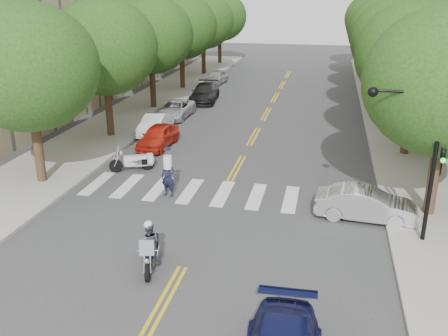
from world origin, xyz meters
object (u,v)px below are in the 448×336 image
(motorcycle_parked, at_px, (136,161))
(officer_standing, at_px, (168,177))
(motorcycle_police, at_px, (150,246))
(convertible, at_px, (366,204))

(motorcycle_parked, relative_size, officer_standing, 1.16)
(motorcycle_parked, bearing_deg, motorcycle_police, 177.06)
(motorcycle_parked, height_order, convertible, motorcycle_parked)
(motorcycle_parked, bearing_deg, officer_standing, -163.47)
(motorcycle_parked, distance_m, officer_standing, 3.89)
(convertible, bearing_deg, motorcycle_police, 130.53)
(motorcycle_police, bearing_deg, convertible, -157.93)
(motorcycle_police, height_order, motorcycle_parked, motorcycle_police)
(motorcycle_parked, relative_size, convertible, 0.53)
(convertible, bearing_deg, motorcycle_parked, 77.38)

